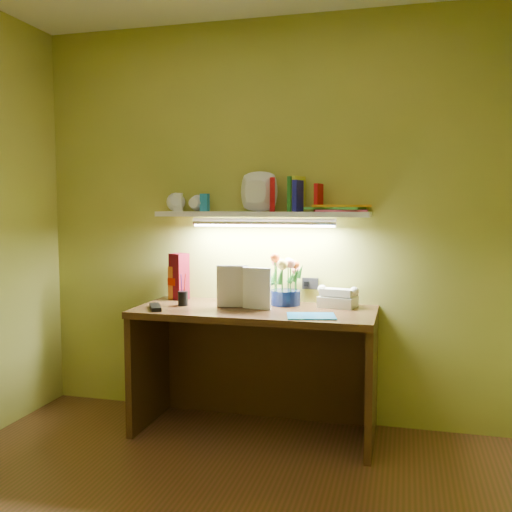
{
  "coord_description": "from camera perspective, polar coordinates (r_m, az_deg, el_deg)",
  "views": [
    {
      "loc": [
        0.85,
        -1.99,
        1.35
      ],
      "look_at": [
        -0.03,
        1.35,
        1.05
      ],
      "focal_mm": 40.0,
      "sensor_mm": 36.0,
      "label": 1
    }
  ],
  "objects": [
    {
      "name": "desk",
      "position": [
        3.44,
        -0.13,
        -11.44
      ],
      "size": [
        1.4,
        0.6,
        0.75
      ],
      "primitive_type": "cube",
      "color": "#38250F",
      "rests_on": "ground"
    },
    {
      "name": "flower_bouquet",
      "position": [
        3.45,
        2.99,
        -2.32
      ],
      "size": [
        0.25,
        0.25,
        0.32
      ],
      "primitive_type": null,
      "rotation": [
        0.0,
        0.0,
        -0.35
      ],
      "color": "#071138",
      "rests_on": "desk"
    },
    {
      "name": "telephone",
      "position": [
        3.43,
        8.19,
        -4.02
      ],
      "size": [
        0.24,
        0.2,
        0.13
      ],
      "primitive_type": null,
      "rotation": [
        0.0,
        0.0,
        -0.2
      ],
      "color": "#F0EFCD",
      "rests_on": "desk"
    },
    {
      "name": "desk_clock",
      "position": [
        3.48,
        9.48,
        -4.31
      ],
      "size": [
        0.09,
        0.06,
        0.08
      ],
      "primitive_type": "cube",
      "rotation": [
        0.0,
        0.0,
        0.33
      ],
      "color": "#ADADB1",
      "rests_on": "desk"
    },
    {
      "name": "whisky_bottle",
      "position": [
        3.7,
        -8.02,
        -2.22
      ],
      "size": [
        0.09,
        0.09,
        0.27
      ],
      "primitive_type": null,
      "rotation": [
        0.0,
        0.0,
        -0.35
      ],
      "color": "#C55417",
      "rests_on": "desk"
    },
    {
      "name": "whisky_box",
      "position": [
        3.69,
        -7.69,
        -2.04
      ],
      "size": [
        0.13,
        0.13,
        0.3
      ],
      "primitive_type": "cube",
      "rotation": [
        0.0,
        0.0,
        -0.42
      ],
      "color": "#510711",
      "rests_on": "desk"
    },
    {
      "name": "pen_cup",
      "position": [
        3.46,
        -7.33,
        -3.73
      ],
      "size": [
        0.07,
        0.07,
        0.15
      ],
      "primitive_type": "cylinder",
      "rotation": [
        0.0,
        0.0,
        -0.23
      ],
      "color": "black",
      "rests_on": "desk"
    },
    {
      "name": "art_card",
      "position": [
        3.55,
        -1.26,
        -3.06
      ],
      "size": [
        0.2,
        0.05,
        0.2
      ],
      "primitive_type": null,
      "rotation": [
        0.0,
        0.0,
        0.07
      ],
      "color": "white",
      "rests_on": "desk"
    },
    {
      "name": "tv_remote",
      "position": [
        3.39,
        -10.03,
        -5.05
      ],
      "size": [
        0.15,
        0.2,
        0.02
      ],
      "primitive_type": "cube",
      "rotation": [
        0.0,
        0.0,
        0.52
      ],
      "color": "black",
      "rests_on": "desk"
    },
    {
      "name": "blue_folder",
      "position": [
        3.12,
        5.54,
        -6.0
      ],
      "size": [
        0.3,
        0.25,
        0.01
      ],
      "primitive_type": "cube",
      "rotation": [
        0.0,
        0.0,
        0.23
      ],
      "color": "#2089CF",
      "rests_on": "desk"
    },
    {
      "name": "desk_book_a",
      "position": [
        3.38,
        -3.96,
        -3.04
      ],
      "size": [
        0.19,
        0.05,
        0.25
      ],
      "primitive_type": "imported",
      "rotation": [
        0.0,
        0.0,
        0.17
      ],
      "color": "beige",
      "rests_on": "desk"
    },
    {
      "name": "desk_book_b",
      "position": [
        3.35,
        -1.34,
        -3.16
      ],
      "size": [
        0.18,
        0.06,
        0.24
      ],
      "primitive_type": "imported",
      "rotation": [
        0.0,
        0.0,
        -0.21
      ],
      "color": "white",
      "rests_on": "desk"
    },
    {
      "name": "wall_shelf",
      "position": [
        3.47,
        0.91,
        4.83
      ],
      "size": [
        1.31,
        0.34,
        0.24
      ],
      "color": "white",
      "rests_on": "ground"
    }
  ]
}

